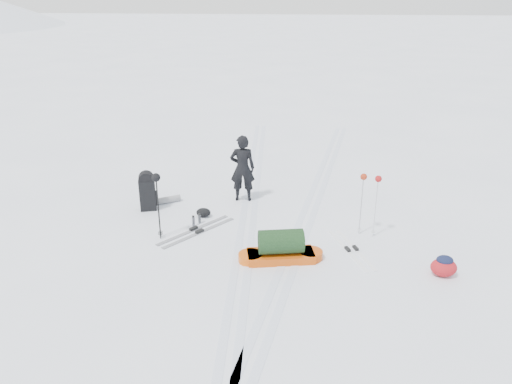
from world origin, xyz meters
TOP-DOWN VIEW (x-y plane):
  - ground at (0.00, 0.00)m, footprint 200.00×200.00m
  - ski_tracks at (0.61, 0.88)m, footprint 3.38×17.97m
  - skier at (-0.32, 1.84)m, footprint 0.63×0.45m
  - pulk_sled at (0.80, -0.98)m, footprint 1.67×0.78m
  - expedition_rucksack at (-2.38, 1.07)m, footprint 0.85×0.85m
  - ski_poles_black at (-1.74, -0.34)m, footprint 0.17×0.21m
  - ski_poles_silver at (2.50, 0.27)m, footprint 0.42×0.22m
  - touring_skis_grey at (-1.06, 0.01)m, footprint 1.38×1.71m
  - touring_skis_white at (2.16, -0.45)m, footprint 0.87×1.68m
  - rope_coil at (0.84, -0.67)m, footprint 0.54×0.54m
  - small_daypack at (3.73, -1.21)m, footprint 0.54×0.47m
  - thermos_pair at (-1.13, 0.34)m, footprint 0.17×0.23m
  - stuff_sack at (-1.07, 0.76)m, footprint 0.40×0.36m

SIDE VIEW (x-z plane):
  - ground at x=0.00m, z-range 0.00..0.00m
  - ski_tracks at x=0.61m, z-range 0.00..0.01m
  - touring_skis_white at x=2.16m, z-range -0.02..0.05m
  - touring_skis_grey at x=-1.06m, z-range -0.02..0.05m
  - rope_coil at x=0.84m, z-range 0.00..0.05m
  - stuff_sack at x=-1.07m, z-range 0.00..0.20m
  - thermos_pair at x=-1.13m, z-range -0.01..0.24m
  - small_daypack at x=3.73m, z-range -0.01..0.39m
  - pulk_sled at x=0.80m, z-range -0.07..0.55m
  - expedition_rucksack at x=-2.38m, z-range -0.04..0.90m
  - skier at x=-0.32m, z-range 0.00..1.63m
  - ski_poles_silver at x=2.50m, z-range 0.45..1.80m
  - ski_poles_black at x=-1.74m, z-range 0.45..1.87m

